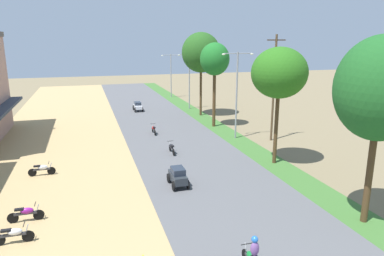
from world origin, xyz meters
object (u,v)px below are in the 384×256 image
Objects in this scene: parked_motorbike_nearest at (14,234)px; car_sedan_white at (138,106)px; median_tree_nearest at (380,89)px; motorbike_foreground_rider at (253,255)px; motorbike_ahead_third at (154,129)px; median_tree_fourth at (201,53)px; motorbike_ahead_second at (172,147)px; streetlamp_far at (171,72)px; parked_motorbike_third at (42,169)px; median_tree_second at (279,73)px; median_tree_third at (215,60)px; streetlamp_mid at (189,77)px; parked_motorbike_second at (26,213)px; streetlamp_near at (237,90)px; car_hatchback_charcoal at (178,176)px.

parked_motorbike_nearest is 31.69m from car_sedan_white.
median_tree_nearest is 9.86m from motorbike_foreground_rider.
median_tree_fourth is at bearing 44.93° from motorbike_ahead_third.
motorbike_ahead_second is 1.00× the size of motorbike_ahead_third.
streetlamp_far is at bearing 80.53° from motorbike_foreground_rider.
parked_motorbike_third is 18.13m from median_tree_second.
parked_motorbike_nearest is 0.20× the size of median_tree_third.
streetlamp_mid is at bearing 69.33° from motorbike_ahead_second.
motorbike_ahead_second reaches higher than parked_motorbike_second.
median_tree_nearest is (16.71, -11.75, 6.42)m from parked_motorbike_third.
median_tree_nearest is at bearing -90.15° from streetlamp_far.
median_tree_second reaches higher than motorbike_ahead_third.
streetlamp_mid is (17.18, 29.62, 3.84)m from parked_motorbike_nearest.
car_sedan_white is (-7.05, 16.13, -4.00)m from streetlamp_near.
car_hatchback_charcoal is 25.77m from car_sedan_white.
motorbike_ahead_second is (-7.17, -14.05, -7.21)m from median_tree_fourth.
streetlamp_mid is 4.16× the size of motorbike_ahead_third.
median_tree_third is 4.48× the size of car_hatchback_charcoal.
streetlamp_mid is 14.51m from motorbike_ahead_third.
median_tree_third is at bearing 91.48° from median_tree_second.
streetlamp_near is 9.19m from motorbike_ahead_third.
motorbike_foreground_rider reaches higher than parked_motorbike_third.
median_tree_third is at bearing 11.00° from motorbike_ahead_third.
parked_motorbike_third is 21.41m from median_tree_nearest.
streetlamp_far is at bearing 90.00° from streetlamp_mid.
streetlamp_near is (16.83, 5.11, 4.19)m from parked_motorbike_third.
motorbike_ahead_third is (-7.27, -22.57, -3.57)m from streetlamp_far.
median_tree_third is 17.92m from car_hatchback_charcoal.
streetlamp_far is 46.04m from motorbike_foreground_rider.
motorbike_ahead_second is (-7.03, -2.90, -4.17)m from streetlamp_near.
streetlamp_near reaches higher than motorbike_ahead_third.
median_tree_second is at bearing 14.80° from car_hatchback_charcoal.
median_tree_second is 14.78m from motorbike_ahead_third.
median_tree_fourth is at bearing 53.34° from parked_motorbike_second.
median_tree_fourth reaches higher than motorbike_ahead_third.
median_tree_fourth reaches higher than streetlamp_near.
median_tree_third is (16.49, 10.22, 6.68)m from parked_motorbike_third.
streetlamp_near is 4.54× the size of motorbike_foreground_rider.
median_tree_third reaches higher than car_hatchback_charcoal.
median_tree_fourth is at bearing -89.47° from streetlamp_far.
parked_motorbike_third is 0.22× the size of streetlamp_near.
parked_motorbike_third is 0.18× the size of median_tree_fourth.
car_hatchback_charcoal is 1.11× the size of motorbike_ahead_second.
median_tree_fourth is 17.34m from motorbike_ahead_second.
streetlamp_far is 37.03m from car_hatchback_charcoal.
streetlamp_mid is 1.07× the size of streetlamp_far.
streetlamp_near is 20.79m from motorbike_foreground_rider.
parked_motorbike_third is 20.52m from median_tree_third.
car_sedan_white is 1.26× the size of motorbike_ahead_second.
median_tree_fourth is 1.24× the size of streetlamp_near.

